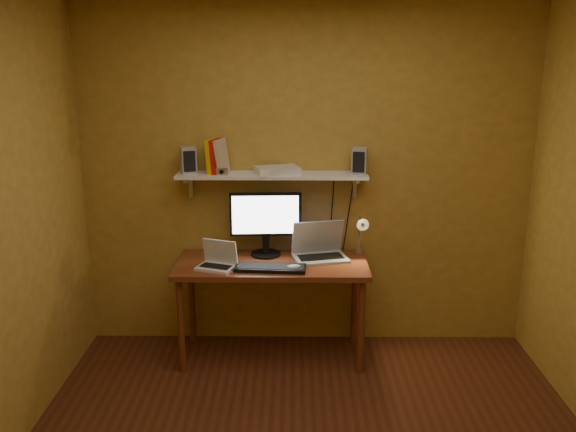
{
  "coord_description": "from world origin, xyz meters",
  "views": [
    {
      "loc": [
        -0.1,
        -2.92,
        2.24
      ],
      "look_at": [
        -0.14,
        1.18,
        1.13
      ],
      "focal_mm": 38.0,
      "sensor_mm": 36.0,
      "label": 1
    }
  ],
  "objects_px": {
    "mouse": "(294,267)",
    "speaker_left": "(188,160)",
    "router": "(277,170)",
    "speaker_right": "(360,161)",
    "monitor": "(266,220)",
    "netbook": "(218,260)",
    "shelf_camera": "(222,172)",
    "desk": "(272,274)",
    "keyboard": "(270,268)",
    "wall_shelf": "(272,176)",
    "desk_lamp": "(361,231)",
    "laptop": "(319,248)"
  },
  "relations": [
    {
      "from": "mouse",
      "to": "speaker_left",
      "type": "height_order",
      "value": "speaker_left"
    },
    {
      "from": "mouse",
      "to": "router",
      "type": "xyz_separation_m",
      "value": [
        -0.12,
        0.34,
        0.63
      ]
    },
    {
      "from": "speaker_left",
      "to": "speaker_right",
      "type": "xyz_separation_m",
      "value": [
        1.25,
        -0.01,
        -0.0
      ]
    },
    {
      "from": "monitor",
      "to": "router",
      "type": "relative_size",
      "value": 1.75
    },
    {
      "from": "monitor",
      "to": "speaker_right",
      "type": "xyz_separation_m",
      "value": [
        0.69,
        0.01,
        0.45
      ]
    },
    {
      "from": "monitor",
      "to": "speaker_left",
      "type": "relative_size",
      "value": 2.77
    },
    {
      "from": "netbook",
      "to": "shelf_camera",
      "type": "bearing_deg",
      "value": 104.52
    },
    {
      "from": "desk",
      "to": "speaker_right",
      "type": "xyz_separation_m",
      "value": [
        0.64,
        0.19,
        0.81
      ]
    },
    {
      "from": "speaker_left",
      "to": "shelf_camera",
      "type": "height_order",
      "value": "speaker_left"
    },
    {
      "from": "desk",
      "to": "keyboard",
      "type": "xyz_separation_m",
      "value": [
        -0.0,
        -0.15,
        0.1
      ]
    },
    {
      "from": "speaker_left",
      "to": "keyboard",
      "type": "bearing_deg",
      "value": -49.36
    },
    {
      "from": "wall_shelf",
      "to": "speaker_right",
      "type": "relative_size",
      "value": 7.3
    },
    {
      "from": "keyboard",
      "to": "netbook",
      "type": "bearing_deg",
      "value": 177.96
    },
    {
      "from": "netbook",
      "to": "mouse",
      "type": "xyz_separation_m",
      "value": [
        0.54,
        -0.05,
        -0.03
      ]
    },
    {
      "from": "monitor",
      "to": "speaker_left",
      "type": "bearing_deg",
      "value": 174.4
    },
    {
      "from": "keyboard",
      "to": "router",
      "type": "relative_size",
      "value": 1.63
    },
    {
      "from": "router",
      "to": "monitor",
      "type": "bearing_deg",
      "value": -169.24
    },
    {
      "from": "monitor",
      "to": "speaker_right",
      "type": "distance_m",
      "value": 0.82
    },
    {
      "from": "desk_lamp",
      "to": "speaker_right",
      "type": "relative_size",
      "value": 1.95
    },
    {
      "from": "desk_lamp",
      "to": "shelf_camera",
      "type": "relative_size",
      "value": 4.1
    },
    {
      "from": "wall_shelf",
      "to": "speaker_left",
      "type": "distance_m",
      "value": 0.62
    },
    {
      "from": "wall_shelf",
      "to": "monitor",
      "type": "distance_m",
      "value": 0.34
    },
    {
      "from": "router",
      "to": "laptop",
      "type": "bearing_deg",
      "value": -13.65
    },
    {
      "from": "desk",
      "to": "shelf_camera",
      "type": "relative_size",
      "value": 15.31
    },
    {
      "from": "monitor",
      "to": "laptop",
      "type": "bearing_deg",
      "value": -11.15
    },
    {
      "from": "netbook",
      "to": "router",
      "type": "xyz_separation_m",
      "value": [
        0.42,
        0.3,
        0.6
      ]
    },
    {
      "from": "monitor",
      "to": "netbook",
      "type": "height_order",
      "value": "monitor"
    },
    {
      "from": "speaker_left",
      "to": "netbook",
      "type": "bearing_deg",
      "value": -72.26
    },
    {
      "from": "speaker_left",
      "to": "router",
      "type": "bearing_deg",
      "value": -20.54
    },
    {
      "from": "desk_lamp",
      "to": "shelf_camera",
      "type": "distance_m",
      "value": 1.11
    },
    {
      "from": "desk",
      "to": "wall_shelf",
      "type": "bearing_deg",
      "value": 90.0
    },
    {
      "from": "speaker_right",
      "to": "shelf_camera",
      "type": "xyz_separation_m",
      "value": [
        -1.0,
        -0.06,
        -0.07
      ]
    },
    {
      "from": "desk",
      "to": "speaker_left",
      "type": "distance_m",
      "value": 1.03
    },
    {
      "from": "shelf_camera",
      "to": "speaker_right",
      "type": "bearing_deg",
      "value": 3.56
    },
    {
      "from": "router",
      "to": "speaker_right",
      "type": "bearing_deg",
      "value": -0.23
    },
    {
      "from": "wall_shelf",
      "to": "router",
      "type": "height_order",
      "value": "router"
    },
    {
      "from": "wall_shelf",
      "to": "router",
      "type": "xyz_separation_m",
      "value": [
        0.04,
        -0.01,
        0.04
      ]
    },
    {
      "from": "netbook",
      "to": "mouse",
      "type": "relative_size",
      "value": 2.81
    },
    {
      "from": "wall_shelf",
      "to": "speaker_left",
      "type": "height_order",
      "value": "speaker_left"
    },
    {
      "from": "speaker_right",
      "to": "wall_shelf",
      "type": "bearing_deg",
      "value": -167.01
    },
    {
      "from": "desk",
      "to": "wall_shelf",
      "type": "xyz_separation_m",
      "value": [
        0.0,
        0.19,
        0.69
      ]
    },
    {
      "from": "desk_lamp",
      "to": "router",
      "type": "relative_size",
      "value": 1.22
    },
    {
      "from": "netbook",
      "to": "router",
      "type": "bearing_deg",
      "value": 54.96
    },
    {
      "from": "laptop",
      "to": "netbook",
      "type": "bearing_deg",
      "value": -176.15
    },
    {
      "from": "keyboard",
      "to": "speaker_left",
      "type": "distance_m",
      "value": 1.0
    },
    {
      "from": "netbook",
      "to": "keyboard",
      "type": "xyz_separation_m",
      "value": [
        0.38,
        -0.04,
        -0.04
      ]
    },
    {
      "from": "netbook",
      "to": "speaker_left",
      "type": "xyz_separation_m",
      "value": [
        -0.23,
        0.31,
        0.67
      ]
    },
    {
      "from": "netbook",
      "to": "speaker_right",
      "type": "xyz_separation_m",
      "value": [
        1.02,
        0.29,
        0.67
      ]
    },
    {
      "from": "wall_shelf",
      "to": "mouse",
      "type": "relative_size",
      "value": 12.85
    },
    {
      "from": "netbook",
      "to": "speaker_left",
      "type": "relative_size",
      "value": 1.58
    }
  ]
}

